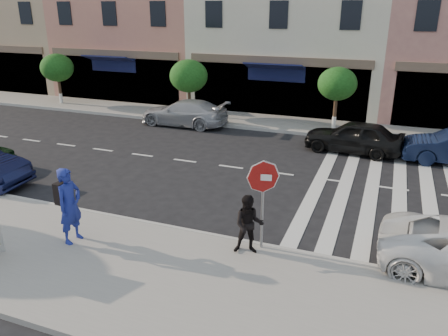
% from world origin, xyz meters
% --- Properties ---
extents(ground, '(120.00, 120.00, 0.00)m').
position_xyz_m(ground, '(0.00, 0.00, 0.00)').
color(ground, black).
rests_on(ground, ground).
extents(sidewalk_near, '(60.00, 4.50, 0.15)m').
position_xyz_m(sidewalk_near, '(0.00, -3.75, 0.07)').
color(sidewalk_near, gray).
rests_on(sidewalk_near, ground).
extents(sidewalk_far, '(60.00, 3.00, 0.15)m').
position_xyz_m(sidewalk_far, '(0.00, 11.00, 0.07)').
color(sidewalk_far, gray).
rests_on(sidewalk_far, ground).
extents(building_west_far, '(12.00, 9.00, 12.00)m').
position_xyz_m(building_west_far, '(-22.00, 17.00, 6.00)').
color(building_west_far, tan).
rests_on(building_west_far, ground).
extents(building_centre, '(11.00, 9.00, 11.00)m').
position_xyz_m(building_centre, '(-0.50, 17.00, 5.50)').
color(building_centre, beige).
rests_on(building_centre, ground).
extents(street_tree_wa, '(2.00, 2.00, 3.05)m').
position_xyz_m(street_tree_wa, '(-14.00, 10.80, 2.33)').
color(street_tree_wa, '#473323').
rests_on(street_tree_wa, sidewalk_far).
extents(street_tree_wb, '(2.10, 2.10, 3.06)m').
position_xyz_m(street_tree_wb, '(-5.00, 10.80, 2.31)').
color(street_tree_wb, '#473323').
rests_on(street_tree_wb, sidewalk_far).
extents(street_tree_c, '(1.90, 1.90, 3.04)m').
position_xyz_m(street_tree_c, '(3.00, 10.80, 2.36)').
color(street_tree_c, '#473323').
rests_on(street_tree_c, sidewalk_far).
extents(stop_sign, '(0.82, 0.20, 2.35)m').
position_xyz_m(stop_sign, '(2.90, -1.67, 1.87)').
color(stop_sign, gray).
rests_on(stop_sign, sidewalk_near).
extents(photographer, '(0.53, 0.77, 2.01)m').
position_xyz_m(photographer, '(-1.77, -3.10, 1.16)').
color(photographer, navy).
rests_on(photographer, sidewalk_near).
extents(walker, '(0.87, 0.77, 1.52)m').
position_xyz_m(walker, '(2.67, -2.00, 0.91)').
color(walker, black).
rests_on(walker, sidewalk_near).
extents(car_far_left, '(4.69, 1.98, 1.35)m').
position_xyz_m(car_far_left, '(-4.52, 9.10, 0.68)').
color(car_far_left, '#A8A9AE').
rests_on(car_far_left, ground).
extents(car_far_mid, '(4.24, 2.05, 1.40)m').
position_xyz_m(car_far_mid, '(4.25, 7.60, 0.70)').
color(car_far_mid, black).
rests_on(car_far_mid, ground).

